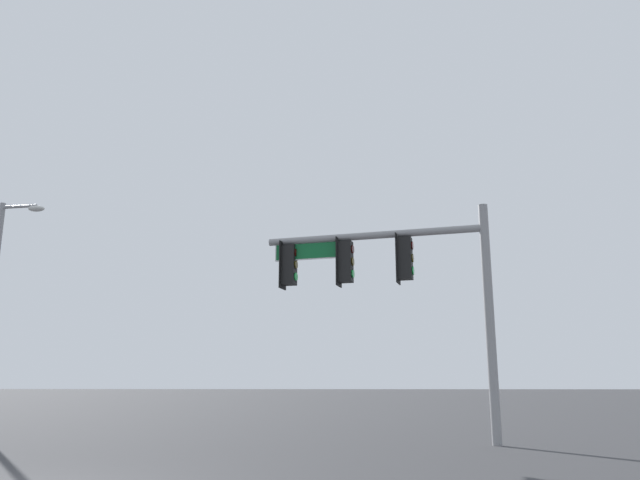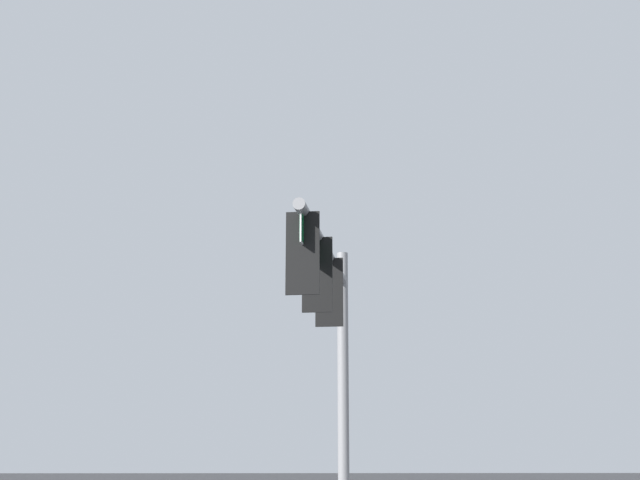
# 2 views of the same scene
# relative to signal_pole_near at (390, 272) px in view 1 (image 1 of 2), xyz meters

# --- Properties ---
(signal_pole_near) EXTENTS (5.78, 1.49, 5.84)m
(signal_pole_near) POSITION_rel_signal_pole_near_xyz_m (0.00, 0.00, 0.00)
(signal_pole_near) COLOR gray
(signal_pole_near) RESTS_ON ground_plane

